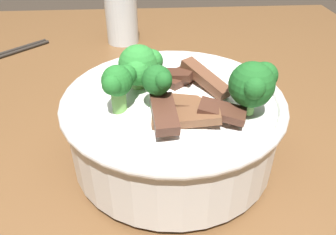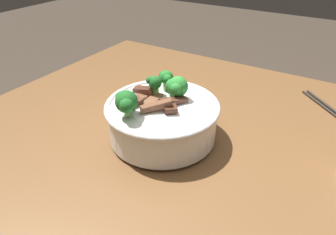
% 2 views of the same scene
% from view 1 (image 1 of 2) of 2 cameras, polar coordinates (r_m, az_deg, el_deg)
% --- Properties ---
extents(dining_table, '(1.18, 1.04, 0.82)m').
position_cam_1_polar(dining_table, '(0.58, -1.21, -13.33)').
color(dining_table, brown).
rests_on(dining_table, ground).
extents(rice_bowl, '(0.26, 0.26, 0.15)m').
position_cam_1_polar(rice_bowl, '(0.39, 0.92, -0.06)').
color(rice_bowl, white).
rests_on(rice_bowl, dining_table).
extents(drinking_glass, '(0.07, 0.07, 0.11)m').
position_cam_1_polar(drinking_glass, '(0.77, -7.98, 16.27)').
color(drinking_glass, white).
rests_on(drinking_glass, dining_table).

